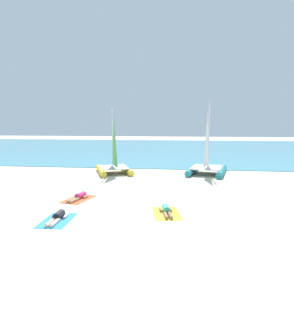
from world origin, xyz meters
TOP-DOWN VIEW (x-y plane):
  - ground_plane at (0.00, 10.00)m, footprint 120.00×120.00m
  - ocean_water at (0.00, 32.81)m, footprint 120.00×40.00m
  - sailboat_teal at (3.87, 11.13)m, footprint 3.41×4.58m
  - sailboat_yellow at (-3.14, 10.57)m, footprint 3.63×4.39m
  - towel_left at (-3.13, 2.83)m, footprint 1.47×2.09m
  - sunbather_left at (-3.11, 2.89)m, footprint 0.71×1.56m
  - towel_middle at (-2.81, -0.38)m, footprint 1.19×1.95m
  - sunbather_middle at (-2.81, -0.32)m, footprint 0.56×1.57m
  - towel_right at (1.43, 1.04)m, footprint 1.44×2.07m
  - sunbather_right at (1.41, 1.10)m, footprint 0.69×1.56m

SIDE VIEW (x-z plane):
  - ground_plane at x=0.00m, z-range 0.00..0.00m
  - towel_left at x=-3.13m, z-range 0.00..0.01m
  - towel_middle at x=-2.81m, z-range 0.00..0.01m
  - towel_right at x=1.43m, z-range 0.00..0.01m
  - ocean_water at x=0.00m, z-range 0.00..0.05m
  - sunbather_left at x=-3.11m, z-range -0.02..0.28m
  - sunbather_middle at x=-2.81m, z-range -0.02..0.28m
  - sunbather_right at x=1.41m, z-range -0.02..0.28m
  - sailboat_yellow at x=-3.14m, z-range -1.72..3.19m
  - sailboat_teal at x=3.87m, z-range -1.89..3.50m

